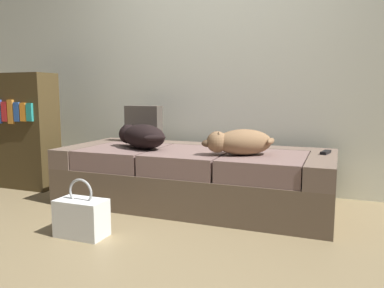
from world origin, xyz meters
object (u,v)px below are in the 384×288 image
Objects in this scene: throw_pillow at (144,124)px; bookshelf at (27,131)px; tv_remote at (326,152)px; dog_tan at (239,142)px; dog_dark at (141,136)px; handbag at (82,217)px; couch at (194,177)px.

throw_pillow is 0.31× the size of bookshelf.
bookshelf is (-2.72, -0.20, 0.08)m from tv_remote.
dog_tan is 3.56× the size of tv_remote.
dog_dark is 3.81× the size of tv_remote.
tv_remote is at bearing 37.32° from handbag.
couch is at bearing 14.16° from dog_dark.
throw_pillow is at bearing 115.37° from dog_dark.
handbag is at bearing -34.63° from bookshelf.
tv_remote is (1.01, 0.15, 0.24)m from couch.
dog_dark reaches higher than tv_remote.
throw_pillow is at bearing -170.50° from tv_remote.
bookshelf is at bearing -164.23° from throw_pillow.
couch is 0.55m from dog_tan.
tv_remote is at bearing 8.23° from couch.
bookshelf is at bearing -162.35° from tv_remote.
dog_tan is at bearing -2.78° from bookshelf.
tv_remote is at bearing 26.62° from dog_tan.
throw_pillow reaches higher than handbag.
tv_remote is at bearing -4.01° from throw_pillow.
tv_remote reaches higher than couch.
couch is 0.56m from dog_dark.
handbag is (-0.41, -0.94, -0.10)m from couch.
bookshelf is (-1.29, 0.89, 0.43)m from handbag.
couch is 1.05m from tv_remote.
handbag is at bearing -113.77° from couch.
handbag is at bearing -129.17° from tv_remote.
throw_pillow is 0.90× the size of handbag.
dog_dark is (-0.43, -0.11, 0.33)m from couch.
dog_dark is at bearing -156.46° from tv_remote.
dog_dark is 1.68× the size of throw_pillow.
handbag is (-1.43, -1.09, -0.34)m from tv_remote.
couch is 0.77m from throw_pillow.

